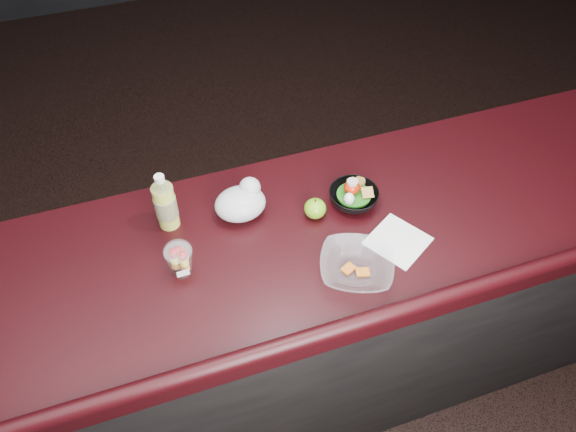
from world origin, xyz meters
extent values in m
cube|color=black|center=(0.00, 0.30, 0.49)|extent=(4.00, 0.65, 0.98)
cube|color=black|center=(0.00, 0.30, 1.00)|extent=(4.06, 0.71, 0.04)
cylinder|color=yellow|center=(-0.31, 0.48, 1.10)|extent=(0.06, 0.06, 0.16)
cylinder|color=white|center=(-0.31, 0.48, 1.10)|extent=(0.07, 0.07, 0.16)
cone|color=white|center=(-0.31, 0.48, 1.19)|extent=(0.06, 0.06, 0.03)
cylinder|color=white|center=(-0.31, 0.48, 1.22)|extent=(0.03, 0.03, 0.02)
cylinder|color=#072D99|center=(-0.31, 0.48, 1.10)|extent=(0.07, 0.07, 0.08)
ellipsoid|color=white|center=(-0.31, 0.28, 1.11)|extent=(0.08, 0.08, 0.05)
ellipsoid|color=#397C0E|center=(0.13, 0.36, 1.05)|extent=(0.07, 0.07, 0.06)
cylinder|color=black|center=(0.13, 0.36, 1.09)|extent=(0.01, 0.01, 0.01)
ellipsoid|color=silver|center=(-0.09, 0.44, 1.07)|extent=(0.16, 0.13, 0.10)
sphere|color=silver|center=(-0.05, 0.46, 1.10)|extent=(0.07, 0.07, 0.07)
imported|color=black|center=(0.27, 0.37, 1.04)|extent=(0.19, 0.19, 0.05)
cylinder|color=#0F470C|center=(0.27, 0.37, 1.06)|extent=(0.11, 0.11, 0.01)
ellipsoid|color=#B01D07|center=(0.26, 0.39, 1.08)|extent=(0.05, 0.05, 0.04)
cylinder|color=beige|center=(0.26, 0.39, 1.10)|extent=(0.04, 0.04, 0.01)
ellipsoid|color=white|center=(0.24, 0.35, 1.07)|extent=(0.03, 0.03, 0.04)
imported|color=silver|center=(0.16, 0.11, 1.05)|extent=(0.28, 0.28, 0.05)
cube|color=#990F0C|center=(0.14, 0.12, 1.03)|extent=(0.05, 0.04, 0.01)
cube|color=#990F0C|center=(0.18, 0.10, 1.03)|extent=(0.05, 0.04, 0.01)
cube|color=white|center=(0.33, 0.18, 1.02)|extent=(0.22, 0.22, 0.00)
camera|label=1|loc=(-0.33, -0.73, 2.35)|focal=35.00mm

